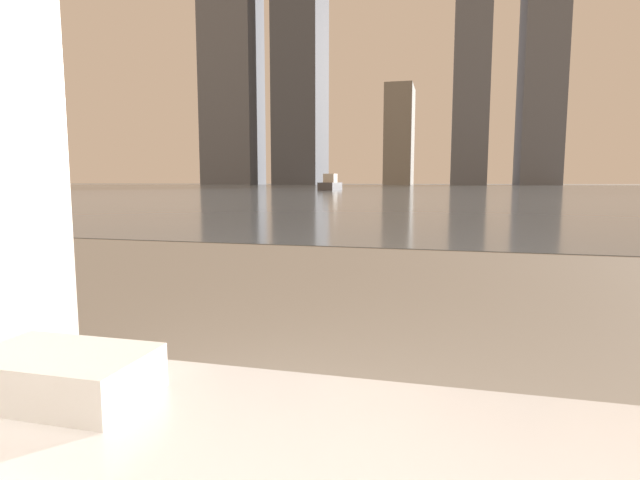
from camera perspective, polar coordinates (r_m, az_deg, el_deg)
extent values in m
cube|color=white|center=(1.00, -27.34, -14.60)|extent=(0.30, 0.18, 0.04)
cube|color=white|center=(0.98, -27.47, -12.42)|extent=(0.30, 0.18, 0.04)
cube|color=slate|center=(61.87, 13.82, 5.73)|extent=(180.00, 110.00, 0.01)
cube|color=#4C4C51|center=(49.64, 1.18, 6.16)|extent=(1.55, 4.32, 0.75)
cube|color=silver|center=(49.63, 1.18, 7.08)|extent=(1.10, 1.63, 0.86)
cube|color=slate|center=(133.05, -10.09, 20.99)|extent=(13.19, 10.98, 67.57)
cube|color=#4C515B|center=(126.58, -2.24, 20.77)|extent=(10.74, 13.30, 63.04)
cube|color=gray|center=(118.80, 9.08, 11.65)|extent=(6.08, 11.92, 22.36)
cube|color=slate|center=(121.11, 16.97, 19.63)|extent=(7.57, 11.01, 56.88)
cube|color=slate|center=(123.39, 24.21, 20.87)|extent=(8.36, 12.14, 64.29)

